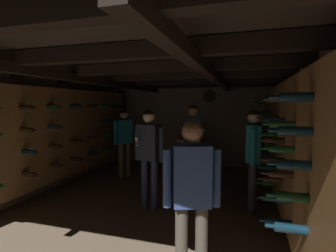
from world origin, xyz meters
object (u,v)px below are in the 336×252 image
Objects in this scene: wine_crate_stack at (188,157)px; person_guest_near_right at (192,188)px; person_guest_far_right at (193,139)px; person_host_center at (149,150)px; person_guest_far_left at (124,137)px; display_bottle at (185,133)px; person_guest_mid_right at (253,151)px.

person_guest_near_right is (0.88, -3.83, 0.51)m from wine_crate_stack.
person_guest_far_right is at bearing 101.13° from person_guest_near_right.
person_guest_far_left is (-1.28, 1.67, -0.03)m from person_host_center.
person_guest_far_left is 0.93× the size of person_guest_far_right.
display_bottle is 1.46m from person_guest_far_left.
display_bottle is at bearing 87.80° from person_host_center.
person_guest_far_left reaches higher than person_guest_near_right.
person_guest_mid_right reaches higher than person_guest_far_left.
display_bottle is (-0.08, -0.02, 0.59)m from wine_crate_stack.
person_host_center is at bearing -52.61° from person_guest_far_left.
display_bottle is 2.20m from person_host_center.
person_guest_near_right is 2.69m from person_guest_far_right.
person_host_center is 2.11m from person_guest_far_left.
person_guest_mid_right is at bearing 13.45° from person_host_center.
person_guest_far_right is (-0.52, 2.63, 0.10)m from person_guest_near_right.
person_guest_near_right is at bearing -77.12° from wine_crate_stack.
wine_crate_stack is at bearing 128.74° from person_guest_mid_right.
person_guest_far_right is (0.44, -1.17, 0.02)m from display_bottle.
person_guest_mid_right is 1.28m from person_guest_far_right.
person_guest_far_left is at bearing 160.22° from person_guest_far_right.
person_host_center is at bearing -92.20° from display_bottle.
person_guest_far_left is at bearing 125.24° from person_guest_near_right.
person_guest_near_right is at bearing -57.12° from person_host_center.
person_guest_far_right is at bearing -19.78° from person_guest_far_left.
person_guest_far_left reaches higher than wine_crate_stack.
display_bottle is 1.25m from person_guest_far_right.
person_guest_near_right is at bearing -54.76° from person_guest_far_left.
person_host_center reaches higher than person_guest_near_right.
person_guest_mid_right is (0.59, 2.00, 0.04)m from person_guest_near_right.
wine_crate_stack is 0.56× the size of person_guest_far_left.
person_guest_far_right is at bearing -69.55° from display_bottle.
person_guest_near_right reaches higher than display_bottle.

